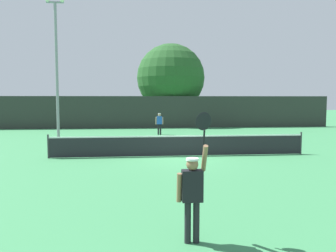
% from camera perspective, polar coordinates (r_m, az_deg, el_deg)
% --- Properties ---
extents(ground_plane, '(120.00, 120.00, 0.00)m').
position_cam_1_polar(ground_plane, '(15.60, 1.91, -5.14)').
color(ground_plane, '#387F4C').
extents(tennis_net, '(11.87, 0.08, 1.07)m').
position_cam_1_polar(tennis_net, '(15.53, 1.91, -3.28)').
color(tennis_net, '#232328').
rests_on(tennis_net, ground).
extents(perimeter_fence, '(32.36, 0.12, 2.90)m').
position_cam_1_polar(perimeter_fence, '(30.51, -1.77, 2.39)').
color(perimeter_fence, '#2D332D').
rests_on(perimeter_fence, ground).
extents(player_serving, '(0.67, 0.38, 2.42)m').
position_cam_1_polar(player_serving, '(6.24, 4.23, -10.32)').
color(player_serving, black).
rests_on(player_serving, ground).
extents(player_receiving, '(0.57, 0.23, 1.58)m').
position_cam_1_polar(player_receiving, '(24.73, -1.47, 0.73)').
color(player_receiving, blue).
rests_on(player_receiving, ground).
extents(tennis_ball, '(0.07, 0.07, 0.07)m').
position_cam_1_polar(tennis_ball, '(16.03, 4.57, -4.77)').
color(tennis_ball, '#CCE033').
rests_on(tennis_ball, ground).
extents(light_pole, '(1.18, 0.28, 9.08)m').
position_cam_1_polar(light_pole, '(23.23, -18.46, 10.50)').
color(light_pole, gray).
rests_on(light_pole, ground).
extents(large_tree, '(6.74, 6.74, 8.12)m').
position_cam_1_polar(large_tree, '(33.79, 0.47, 8.19)').
color(large_tree, brown).
rests_on(large_tree, ground).
extents(parked_car_near, '(2.18, 4.32, 1.69)m').
position_cam_1_polar(parked_car_near, '(38.99, -6.73, 1.86)').
color(parked_car_near, red).
rests_on(parked_car_near, ground).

